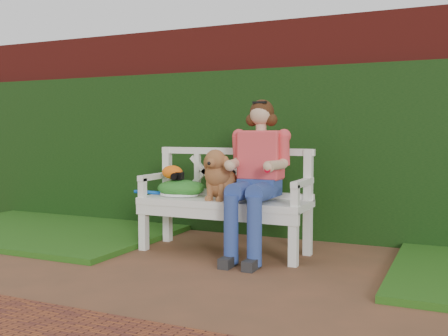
% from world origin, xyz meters
% --- Properties ---
extents(ground, '(60.00, 60.00, 0.00)m').
position_xyz_m(ground, '(0.00, 0.00, 0.00)').
color(ground, brown).
extents(brick_wall, '(10.00, 0.30, 2.20)m').
position_xyz_m(brick_wall, '(0.00, 1.90, 1.10)').
color(brick_wall, maroon).
rests_on(brick_wall, ground).
extents(ivy_hedge, '(10.00, 0.18, 1.70)m').
position_xyz_m(ivy_hedge, '(0.00, 1.68, 0.85)').
color(ivy_hedge, '#19360F').
rests_on(ivy_hedge, ground).
extents(grass_left, '(2.60, 2.00, 0.05)m').
position_xyz_m(grass_left, '(-2.40, 0.90, 0.03)').
color(grass_left, '#1E3F15').
rests_on(grass_left, ground).
extents(garden_bench, '(1.63, 0.76, 0.48)m').
position_xyz_m(garden_bench, '(-0.33, 0.77, 0.24)').
color(garden_bench, white).
rests_on(garden_bench, ground).
extents(seated_woman, '(0.79, 0.88, 1.29)m').
position_xyz_m(seated_woman, '(0.01, 0.75, 0.64)').
color(seated_woman, '#D35354').
rests_on(seated_woman, ground).
extents(dog, '(0.43, 0.49, 0.44)m').
position_xyz_m(dog, '(-0.34, 0.72, 0.70)').
color(dog, '#BA7626').
rests_on(dog, garden_bench).
extents(tennis_racket, '(0.72, 0.36, 0.03)m').
position_xyz_m(tennis_racket, '(-0.82, 0.78, 0.50)').
color(tennis_racket, white).
rests_on(tennis_racket, garden_bench).
extents(green_bag, '(0.45, 0.35, 0.15)m').
position_xyz_m(green_bag, '(-0.77, 0.78, 0.56)').
color(green_bag, green).
rests_on(green_bag, garden_bench).
extents(camera_item, '(0.11, 0.09, 0.07)m').
position_xyz_m(camera_item, '(-0.79, 0.76, 0.67)').
color(camera_item, black).
rests_on(camera_item, green_bag).
extents(baseball_glove, '(0.24, 0.22, 0.13)m').
position_xyz_m(baseball_glove, '(-0.85, 0.77, 0.70)').
color(baseball_glove, orange).
rests_on(baseball_glove, green_bag).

